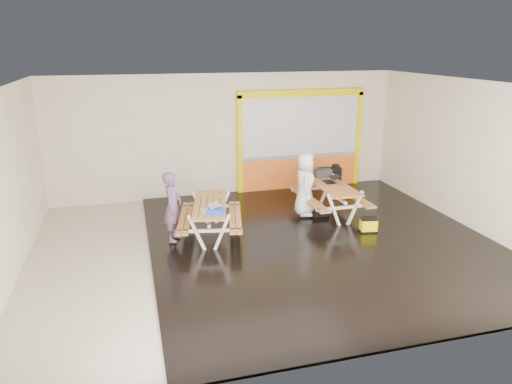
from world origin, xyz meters
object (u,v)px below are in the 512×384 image
object	(u,v)px
blue_pouch	(216,211)
laptop_right	(331,180)
person_right	(305,184)
toolbox	(323,173)
picnic_table_right	(330,191)
dark_case	(319,212)
picnic_table_left	(210,212)
fluke_bag	(368,225)
person_left	(173,206)
backpack	(335,174)
laptop_left	(210,209)

from	to	relation	value
blue_pouch	laptop_right	bearing A→B (deg)	23.14
person_right	toolbox	xyz separation A→B (m)	(0.75, 0.66, 0.07)
picnic_table_right	toolbox	distance (m)	0.75
blue_pouch	dark_case	distance (m)	3.26
picnic_table_left	fluke_bag	size ratio (longest dim) A/B	5.34
picnic_table_right	person_left	distance (m)	4.13
backpack	laptop_left	bearing A→B (deg)	-151.06
picnic_table_right	person_left	size ratio (longest dim) A/B	1.39
laptop_right	blue_pouch	bearing A→B (deg)	-156.86
picnic_table_right	blue_pouch	xyz separation A→B (m)	(-3.21, -1.27, 0.21)
laptop_right	fluke_bag	bearing A→B (deg)	-78.15
toolbox	blue_pouch	bearing A→B (deg)	-149.16
person_right	laptop_left	bearing A→B (deg)	131.69
person_left	laptop_right	xyz separation A→B (m)	(4.14, 0.82, 0.06)
picnic_table_left	person_right	distance (m)	2.62
laptop_left	fluke_bag	world-z (taller)	laptop_left
laptop_right	dark_case	bearing A→B (deg)	-157.07
blue_pouch	backpack	world-z (taller)	backpack
backpack	blue_pouch	bearing A→B (deg)	-148.53
person_right	fluke_bag	distance (m)	1.89
fluke_bag	picnic_table_right	bearing A→B (deg)	105.68
picnic_table_left	person_right	size ratio (longest dim) A/B	1.44
picnic_table_left	toolbox	distance (m)	3.54
blue_pouch	backpack	distance (m)	4.48
person_right	backpack	world-z (taller)	person_right
laptop_left	toolbox	bearing A→B (deg)	27.87
fluke_bag	person_left	bearing A→B (deg)	171.32
laptop_right	person_right	bearing A→B (deg)	-171.71
backpack	fluke_bag	xyz separation A→B (m)	(-0.22, -2.44, -0.57)
person_right	dark_case	xyz separation A→B (m)	(0.40, -0.04, -0.77)
picnic_table_right	laptop_right	bearing A→B (deg)	62.26
picnic_table_left	blue_pouch	xyz separation A→B (m)	(0.01, -0.66, 0.24)
picnic_table_left	picnic_table_right	world-z (taller)	picnic_table_right
picnic_table_right	laptop_left	size ratio (longest dim) A/B	5.23
picnic_table_left	toolbox	bearing A→B (deg)	21.46
picnic_table_right	fluke_bag	xyz separation A→B (m)	(0.38, -1.37, -0.45)
person_right	backpack	bearing A→B (deg)	-32.62
laptop_left	toolbox	xyz separation A→B (m)	(3.37, 1.78, 0.09)
laptop_right	toolbox	bearing A→B (deg)	91.12
toolbox	backpack	distance (m)	0.70
laptop_right	backpack	distance (m)	1.09
backpack	dark_case	bearing A→B (deg)	-129.61
dark_case	picnic_table_right	bearing A→B (deg)	4.27
backpack	fluke_bag	size ratio (longest dim) A/B	1.27
person_right	person_left	bearing A→B (deg)	120.41
laptop_left	fluke_bag	size ratio (longest dim) A/B	0.98
person_right	fluke_bag	size ratio (longest dim) A/B	3.71
picnic_table_left	laptop_right	xyz separation A→B (m)	(3.29, 0.74, 0.29)
laptop_right	fluke_bag	xyz separation A→B (m)	(0.31, -1.50, -0.70)
person_right	laptop_right	distance (m)	0.77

